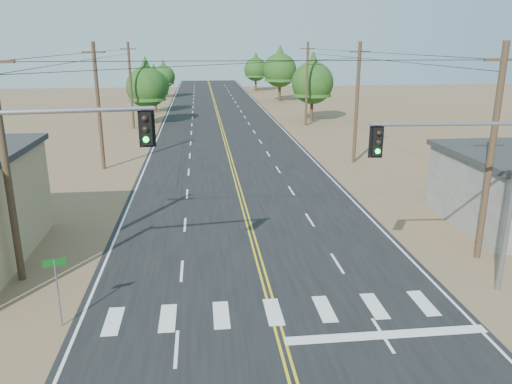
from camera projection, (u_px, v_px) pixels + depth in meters
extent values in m
cube|color=black|center=(234.00, 171.00, 40.03)|extent=(15.00, 200.00, 0.02)
cylinder|color=#4C3826|center=(6.00, 168.00, 20.34)|extent=(0.30, 0.30, 10.00)
cylinder|color=#4C3826|center=(99.00, 107.00, 39.37)|extent=(0.30, 0.30, 10.00)
cube|color=#4C3826|center=(94.00, 52.00, 38.16)|extent=(1.80, 0.12, 0.12)
cylinder|color=#4C3826|center=(131.00, 86.00, 58.40)|extent=(0.30, 0.30, 10.00)
cube|color=#4C3826|center=(128.00, 49.00, 57.20)|extent=(1.80, 0.12, 0.12)
cylinder|color=#4C3826|center=(491.00, 155.00, 22.58)|extent=(0.30, 0.30, 10.00)
cube|color=#4C3826|center=(504.00, 60.00, 21.37)|extent=(1.80, 0.12, 0.12)
cylinder|color=#4C3826|center=(357.00, 104.00, 41.62)|extent=(0.30, 0.30, 10.00)
cube|color=#4C3826|center=(360.00, 52.00, 40.41)|extent=(1.80, 0.12, 0.12)
cylinder|color=#4C3826|center=(307.00, 85.00, 60.65)|extent=(0.30, 0.30, 10.00)
cube|color=#4C3826|center=(308.00, 49.00, 59.44)|extent=(1.80, 0.12, 0.12)
cylinder|color=gray|center=(52.00, 111.00, 17.00)|extent=(6.86, 0.99, 0.17)
cube|color=black|center=(147.00, 128.00, 17.89)|extent=(0.41, 0.37, 1.19)
sphere|color=black|center=(145.00, 118.00, 17.60)|extent=(0.22, 0.22, 0.22)
sphere|color=black|center=(145.00, 129.00, 17.70)|extent=(0.22, 0.22, 0.22)
sphere|color=#0CE533|center=(146.00, 140.00, 17.81)|extent=(0.22, 0.22, 0.22)
cylinder|color=gray|center=(510.00, 212.00, 19.85)|extent=(0.24, 0.24, 6.88)
cylinder|color=gray|center=(447.00, 124.00, 18.70)|extent=(5.86, 0.54, 0.16)
cube|color=black|center=(377.00, 141.00, 18.77)|extent=(0.36, 0.32, 1.08)
sphere|color=black|center=(379.00, 133.00, 18.50)|extent=(0.20, 0.20, 0.20)
sphere|color=black|center=(378.00, 142.00, 18.60)|extent=(0.20, 0.20, 0.20)
sphere|color=#0CE533|center=(378.00, 151.00, 18.70)|extent=(0.20, 0.20, 0.20)
cylinder|color=gray|center=(58.00, 294.00, 17.80)|extent=(0.06, 0.06, 2.62)
cube|color=#0B5116|center=(54.00, 263.00, 17.45)|extent=(0.76, 0.27, 0.26)
cylinder|color=#3F2D1E|center=(148.00, 112.00, 62.43)|extent=(0.50, 0.50, 3.02)
cone|color=#214A15|center=(146.00, 78.00, 61.22)|extent=(4.69, 4.69, 5.36)
sphere|color=#214A15|center=(147.00, 87.00, 61.54)|extent=(5.03, 5.03, 5.03)
cylinder|color=#3F2D1E|center=(156.00, 104.00, 73.38)|extent=(0.40, 0.40, 2.56)
cone|color=#214A15|center=(154.00, 79.00, 72.36)|extent=(3.98, 3.98, 4.55)
sphere|color=#214A15|center=(155.00, 85.00, 72.63)|extent=(4.26, 4.26, 4.26)
cylinder|color=#3F2D1E|center=(164.00, 91.00, 92.90)|extent=(0.48, 0.48, 2.49)
cone|color=#214A15|center=(163.00, 72.00, 91.90)|extent=(3.88, 3.88, 4.43)
sphere|color=#214A15|center=(164.00, 77.00, 92.16)|extent=(4.16, 4.16, 4.16)
cylinder|color=#3F2D1E|center=(312.00, 109.00, 65.04)|extent=(0.40, 0.40, 3.22)
cone|color=#214A15|center=(313.00, 74.00, 63.76)|extent=(5.00, 5.00, 5.72)
sphere|color=#214A15|center=(312.00, 83.00, 64.09)|extent=(5.36, 5.36, 5.36)
cylinder|color=#3F2D1E|center=(280.00, 91.00, 87.24)|extent=(0.50, 0.50, 3.46)
cone|color=#214A15|center=(280.00, 63.00, 85.86)|extent=(5.38, 5.38, 6.15)
sphere|color=#214A15|center=(280.00, 70.00, 86.22)|extent=(5.77, 5.77, 5.77)
cylinder|color=#3F2D1E|center=(256.00, 84.00, 105.87)|extent=(0.44, 0.44, 2.92)
cone|color=#214A15|center=(256.00, 64.00, 104.71)|extent=(4.54, 4.54, 5.19)
sphere|color=#214A15|center=(256.00, 69.00, 105.01)|extent=(4.86, 4.86, 4.86)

